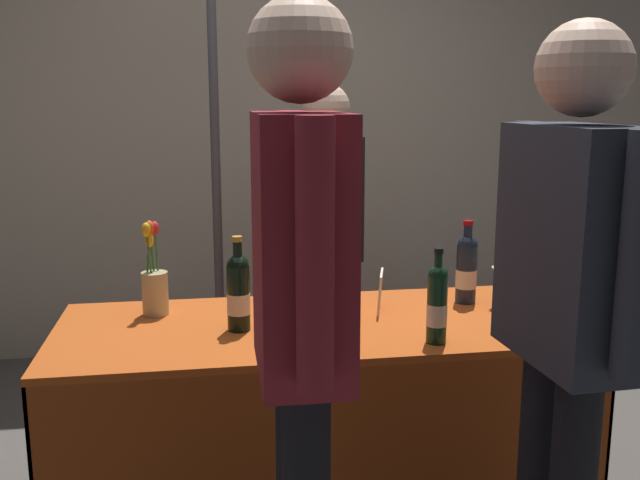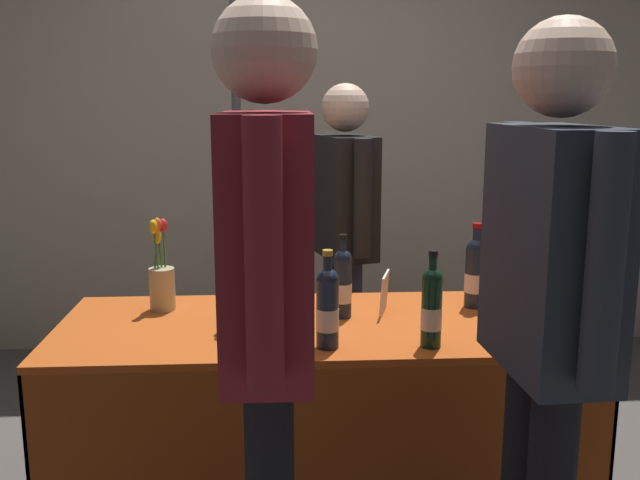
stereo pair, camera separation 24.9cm
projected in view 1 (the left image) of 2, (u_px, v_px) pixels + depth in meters
The scene contains 14 objects.
back_partition at pixel (269, 137), 4.31m from camera, with size 6.64×0.12×2.59m, color #B2A893.
tasting_table at pixel (320, 381), 2.59m from camera, with size 1.86×0.76×0.75m.
featured_wine_bottle at pixel (238, 291), 2.44m from camera, with size 0.08×0.08×0.33m.
display_bottle_0 at pixel (466, 268), 2.77m from camera, with size 0.08×0.08×0.33m.
display_bottle_1 at pixel (341, 282), 2.59m from camera, with size 0.07×0.07×0.31m.
display_bottle_2 at pixel (437, 303), 2.31m from camera, with size 0.07×0.07×0.32m.
display_bottle_3 at pixel (336, 306), 2.27m from camera, with size 0.07×0.07×0.32m.
wine_glass_near_vendor at pixel (502, 278), 2.72m from camera, with size 0.08×0.08×0.15m.
flower_vase at pixel (154, 285), 2.62m from camera, with size 0.10×0.11×0.35m.
brochure_stand at pixel (380, 291), 2.67m from camera, with size 0.16×0.01×0.15m, color silver.
vendor_presenter at pixel (326, 224), 3.36m from camera, with size 0.30×0.54×1.60m.
taster_foreground_right at pixel (568, 292), 1.84m from camera, with size 0.24×0.60×1.72m.
taster_foreground_left at pixel (301, 298), 1.71m from camera, with size 0.24×0.56×1.76m.
booth_signpost at pixel (215, 122), 3.33m from camera, with size 0.63×0.04×2.23m.
Camera 1 is at (-0.39, -2.41, 1.54)m, focal length 40.11 mm.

